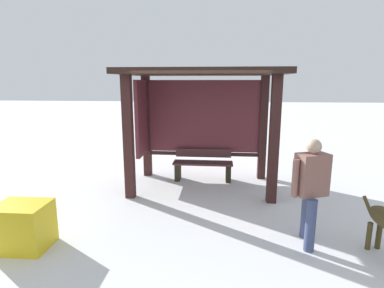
{
  "coord_description": "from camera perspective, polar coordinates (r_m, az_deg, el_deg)",
  "views": [
    {
      "loc": [
        0.38,
        -6.45,
        2.3
      ],
      "look_at": [
        -0.22,
        -0.01,
        0.97
      ],
      "focal_mm": 28.33,
      "sensor_mm": 36.0,
      "label": 1
    }
  ],
  "objects": [
    {
      "name": "ground_plane",
      "position": [
        6.86,
        1.83,
        -8.01
      ],
      "size": [
        60.0,
        60.0,
        0.0
      ],
      "primitive_type": "plane",
      "color": "silver"
    },
    {
      "name": "bus_shelter",
      "position": [
        6.67,
        1.18,
        8.49
      ],
      "size": [
        3.34,
        2.05,
        2.56
      ],
      "color": "#371D1B",
      "rests_on": "ground"
    },
    {
      "name": "bench_left_inside",
      "position": [
        7.21,
        2.08,
        -4.1
      ],
      "size": [
        1.4,
        0.39,
        0.73
      ],
      "color": "#4C2A2D",
      "rests_on": "ground"
    },
    {
      "name": "person_walking",
      "position": [
        4.57,
        21.49,
        -7.13
      ],
      "size": [
        0.6,
        0.57,
        1.54
      ],
      "color": "#8B5D52",
      "rests_on": "ground"
    },
    {
      "name": "grit_bin",
      "position": [
        4.98,
        -29.21,
        -13.34
      ],
      "size": [
        0.71,
        0.57,
        0.65
      ],
      "primitive_type": "cube",
      "rotation": [
        0.0,
        0.0,
        0.01
      ],
      "color": "yellow",
      "rests_on": "ground"
    }
  ]
}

